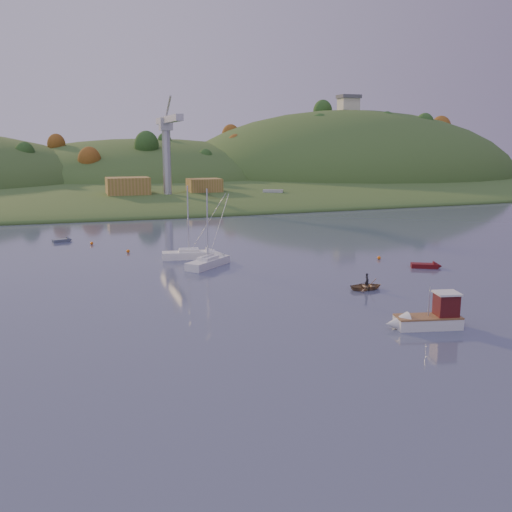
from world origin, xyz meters
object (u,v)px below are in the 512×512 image
object	(u,v)px
canoe	(367,286)
grey_dinghy	(65,240)
sailboat_near	(208,262)
sailboat_far	(189,254)
red_tender	(430,266)
fishing_boat	(423,318)

from	to	relation	value
canoe	grey_dinghy	distance (m)	54.10
sailboat_near	sailboat_far	distance (m)	6.25
canoe	red_tender	distance (m)	15.32
sailboat_near	red_tender	world-z (taller)	sailboat_near
sailboat_far	canoe	xyz separation A→B (m)	(14.94, -23.49, -0.31)
canoe	grey_dinghy	xyz separation A→B (m)	(-31.24, 44.17, -0.13)
canoe	red_tender	xyz separation A→B (m)	(13.55, 7.15, -0.09)
sailboat_near	grey_dinghy	distance (m)	32.02
canoe	grey_dinghy	world-z (taller)	grey_dinghy
sailboat_near	grey_dinghy	xyz separation A→B (m)	(-17.51, 26.81, -0.44)
canoe	grey_dinghy	bearing A→B (deg)	37.66
sailboat_near	red_tender	bearing A→B (deg)	-62.39
fishing_boat	sailboat_far	distance (m)	39.19
fishing_boat	sailboat_near	size ratio (longest dim) A/B	0.68
sailboat_far	red_tender	bearing A→B (deg)	-20.95
sailboat_far	red_tender	world-z (taller)	sailboat_far
sailboat_far	grey_dinghy	world-z (taller)	sailboat_far
fishing_boat	canoe	size ratio (longest dim) A/B	1.94
fishing_boat	grey_dinghy	bearing A→B (deg)	-50.82
sailboat_far	canoe	bearing A→B (deg)	-48.65
sailboat_far	sailboat_near	bearing A→B (deg)	-69.99
fishing_boat	canoe	bearing A→B (deg)	-86.76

